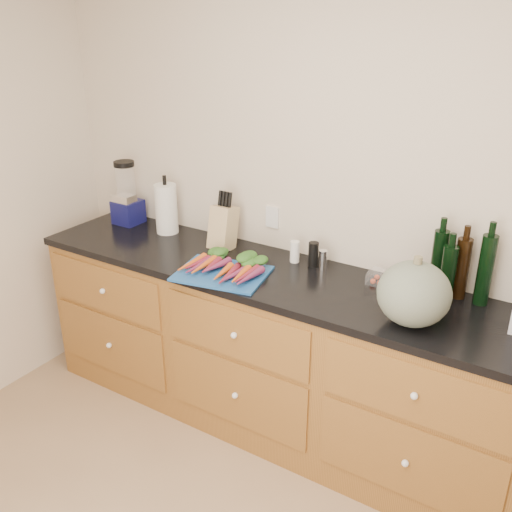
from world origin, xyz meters
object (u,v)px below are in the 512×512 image
Objects in this scene: cutting_board at (222,274)px; squash at (414,294)px; blender_appliance at (127,196)px; paper_towel at (166,209)px; tomato_box at (382,278)px; carrots at (226,266)px; knife_block at (223,228)px.

squash reaches higher than cutting_board.
blender_appliance is 1.33× the size of paper_towel.
paper_towel reaches higher than tomato_box.
squash is 0.40m from tomato_box.
paper_towel reaches higher than carrots.
carrots is 1.00m from blender_appliance.
squash is at bearing -8.42° from blender_appliance.
tomato_box is at bearing 129.29° from squash.
squash is 1.94m from blender_appliance.
knife_block is at bearing -1.37° from blender_appliance.
cutting_board is 0.98m from squash.
knife_block is (-1.17, 0.27, -0.02)m from squash.
carrots is 0.98m from squash.
squash is 1.05× the size of paper_towel.
tomato_box is (-0.24, 0.30, -0.11)m from squash.
squash reaches higher than tomato_box.
tomato_box is at bearing 0.42° from paper_towel.
blender_appliance is at bearing 178.63° from knife_block.
knife_block is at bearing 167.22° from squash.
paper_towel is at bearing 169.87° from squash.
carrots is 3.05× the size of tomato_box.
carrots is at bearing 179.66° from squash.
cutting_board is at bearing -56.08° from knife_block.
squash is 1.63m from paper_towel.
blender_appliance is (-0.95, 0.28, 0.14)m from carrots.
carrots reaches higher than tomato_box.
knife_block is (0.43, -0.02, -0.03)m from paper_towel.
squash is (0.97, -0.01, 0.11)m from carrots.
carrots is 1.68× the size of knife_block.
blender_appliance is at bearing -179.59° from tomato_box.
paper_towel is at bearing 153.12° from cutting_board.
blender_appliance is 0.32m from paper_towel.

